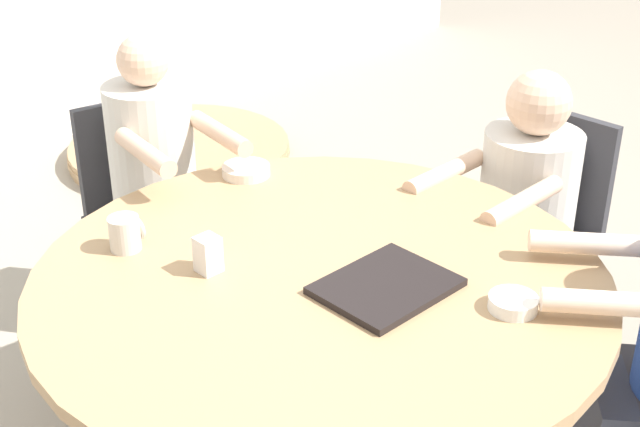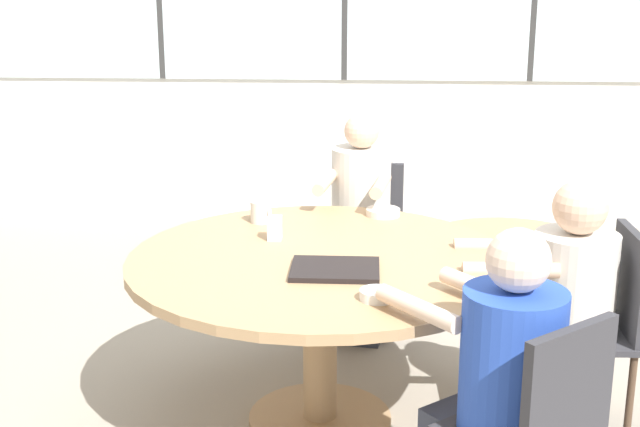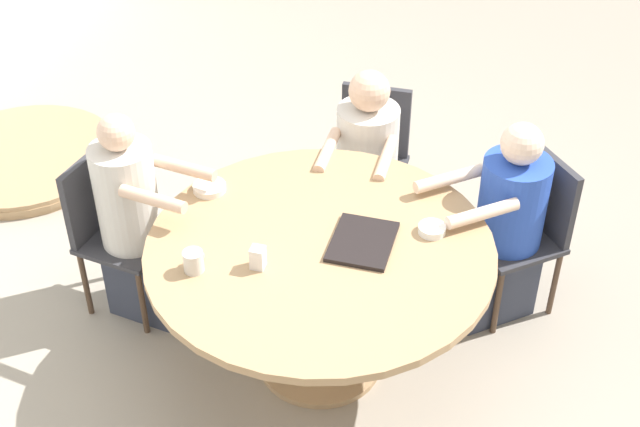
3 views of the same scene
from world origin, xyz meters
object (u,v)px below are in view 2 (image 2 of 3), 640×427
(chair_for_man_teal_shirt, at_px, (605,314))
(bowl_cereal, at_px, (383,212))
(person_man_teal_shirt, at_px, (561,321))
(bowl_white_shallow, at_px, (377,295))
(chair_for_man_blue_shirt, at_px, (364,230))
(folded_table_stack, at_px, (512,249))
(chair_for_woman_green_shirt, at_px, (542,423))
(coffee_mug, at_px, (261,212))
(milk_carton_small, at_px, (275,228))
(person_man_blue_shirt, at_px, (359,237))
(person_woman_green_shirt, at_px, (500,407))

(chair_for_man_teal_shirt, relative_size, bowl_cereal, 5.39)
(person_man_teal_shirt, distance_m, bowl_white_shallow, 0.93)
(chair_for_man_blue_shirt, bearing_deg, folded_table_stack, -121.68)
(chair_for_man_teal_shirt, bearing_deg, chair_for_woman_green_shirt, 154.28)
(chair_for_man_teal_shirt, height_order, coffee_mug, chair_for_man_teal_shirt)
(chair_for_man_blue_shirt, height_order, milk_carton_small, chair_for_man_blue_shirt)
(person_man_teal_shirt, distance_m, folded_table_stack, 2.30)
(person_man_teal_shirt, height_order, bowl_white_shallow, person_man_teal_shirt)
(bowl_white_shallow, bearing_deg, chair_for_woman_green_shirt, -40.03)
(person_man_teal_shirt, xyz_separation_m, milk_carton_small, (-1.18, 0.20, 0.31))
(person_man_blue_shirt, relative_size, coffee_mug, 11.67)
(chair_for_woman_green_shirt, relative_size, bowl_cereal, 5.39)
(person_woman_green_shirt, height_order, bowl_cereal, person_woman_green_shirt)
(chair_for_woman_green_shirt, relative_size, chair_for_man_blue_shirt, 1.00)
(coffee_mug, distance_m, folded_table_stack, 2.42)
(milk_carton_small, bearing_deg, coffee_mug, 109.63)
(chair_for_man_blue_shirt, distance_m, person_man_blue_shirt, 0.16)
(chair_for_woman_green_shirt, relative_size, person_man_teal_shirt, 0.81)
(chair_for_woman_green_shirt, bearing_deg, chair_for_man_teal_shirt, 25.72)
(chair_for_man_blue_shirt, relative_size, person_woman_green_shirt, 0.78)
(bowl_cereal, bearing_deg, person_woman_green_shirt, -74.97)
(person_woman_green_shirt, bearing_deg, chair_for_woman_green_shirt, -90.00)
(person_man_teal_shirt, bearing_deg, folded_table_stack, -5.24)
(person_man_blue_shirt, height_order, bowl_cereal, person_man_blue_shirt)
(milk_carton_small, height_order, folded_table_stack, milk_carton_small)
(folded_table_stack, bearing_deg, chair_for_man_teal_shirt, -89.73)
(person_man_teal_shirt, distance_m, coffee_mug, 1.38)
(chair_for_man_teal_shirt, relative_size, milk_carton_small, 8.38)
(coffee_mug, distance_m, bowl_white_shallow, 1.06)
(chair_for_man_teal_shirt, bearing_deg, person_man_teal_shirt, 90.00)
(person_woman_green_shirt, distance_m, folded_table_stack, 3.11)
(person_man_blue_shirt, distance_m, folded_table_stack, 1.71)
(person_man_blue_shirt, xyz_separation_m, bowl_cereal, (0.11, -0.35, 0.23))
(chair_for_woman_green_shirt, xyz_separation_m, milk_carton_small, (-0.94, 1.10, 0.28))
(bowl_cereal, bearing_deg, chair_for_man_teal_shirt, -33.74)
(chair_for_woman_green_shirt, height_order, bowl_white_shallow, chair_for_woman_green_shirt)
(person_woman_green_shirt, xyz_separation_m, bowl_cereal, (-0.37, 1.37, 0.26))
(chair_for_man_teal_shirt, height_order, folded_table_stack, chair_for_man_teal_shirt)
(bowl_cereal, relative_size, folded_table_stack, 0.13)
(chair_for_man_blue_shirt, bearing_deg, bowl_cereal, 108.24)
(milk_carton_small, bearing_deg, bowl_white_shallow, -57.33)
(chair_for_man_blue_shirt, distance_m, chair_for_man_teal_shirt, 1.48)
(coffee_mug, xyz_separation_m, folded_table_stack, (1.43, 1.81, -0.74))
(bowl_cereal, bearing_deg, coffee_mug, -165.14)
(person_woman_green_shirt, distance_m, bowl_white_shallow, 0.56)
(chair_for_woman_green_shirt, height_order, folded_table_stack, chair_for_woman_green_shirt)
(chair_for_man_teal_shirt, xyz_separation_m, folded_table_stack, (-0.01, 2.26, -0.46))
(bowl_cereal, bearing_deg, person_man_teal_shirt, -39.73)
(chair_for_man_blue_shirt, relative_size, person_man_blue_shirt, 0.74)
(person_man_teal_shirt, bearing_deg, bowl_white_shallow, 121.21)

